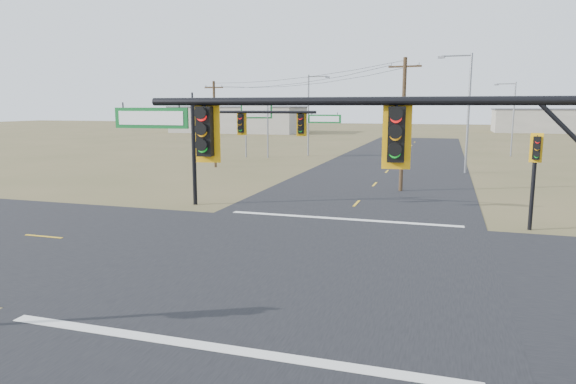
% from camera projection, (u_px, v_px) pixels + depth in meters
% --- Properties ---
extents(ground, '(320.00, 320.00, 0.00)m').
position_uv_depth(ground, '(303.00, 261.00, 19.36)').
color(ground, brown).
rests_on(ground, ground).
extents(road_ew, '(160.00, 14.00, 0.02)m').
position_uv_depth(road_ew, '(303.00, 260.00, 19.36)').
color(road_ew, black).
rests_on(road_ew, ground).
extents(road_ns, '(14.00, 160.00, 0.02)m').
position_uv_depth(road_ns, '(303.00, 260.00, 19.36)').
color(road_ns, black).
rests_on(road_ns, ground).
extents(stop_bar_near, '(12.00, 0.40, 0.01)m').
position_uv_depth(stop_bar_near, '(219.00, 348.00, 12.29)').
color(stop_bar_near, silver).
rests_on(stop_bar_near, road_ns).
extents(stop_bar_far, '(12.00, 0.40, 0.01)m').
position_uv_depth(stop_bar_far, '(342.00, 219.00, 26.43)').
color(stop_bar_far, silver).
rests_on(stop_bar_far, road_ns).
extents(mast_arm_near, '(10.33, 0.46, 6.45)m').
position_uv_depth(mast_arm_near, '(399.00, 161.00, 9.80)').
color(mast_arm_near, black).
rests_on(mast_arm_near, ground).
extents(mast_arm_far, '(8.82, 0.56, 6.04)m').
position_uv_depth(mast_arm_far, '(246.00, 131.00, 28.78)').
color(mast_arm_far, black).
rests_on(mast_arm_far, ground).
extents(pedestal_signal_ne, '(0.62, 0.54, 4.58)m').
position_uv_depth(pedestal_signal_ne, '(535.00, 160.00, 23.53)').
color(pedestal_signal_ne, black).
rests_on(pedestal_signal_ne, ground).
extents(utility_pole_near, '(2.19, 0.38, 8.96)m').
position_uv_depth(utility_pole_near, '(403.00, 123.00, 34.50)').
color(utility_pole_near, '#41301B').
rests_on(utility_pole_near, ground).
extents(utility_pole_far, '(1.98, 0.36, 8.10)m').
position_uv_depth(utility_pole_far, '(215.00, 122.00, 48.52)').
color(utility_pole_far, '#41301B').
rests_on(utility_pole_far, ground).
extents(highway_sign, '(3.42, 1.04, 6.62)m').
position_uv_depth(highway_sign, '(257.00, 116.00, 57.79)').
color(highway_sign, gray).
rests_on(highway_sign, ground).
extents(streetlight_a, '(2.85, 0.36, 10.21)m').
position_uv_depth(streetlight_a, '(466.00, 107.00, 43.94)').
color(streetlight_a, gray).
rests_on(streetlight_a, ground).
extents(streetlight_b, '(2.38, 0.30, 8.52)m').
position_uv_depth(streetlight_b, '(512.00, 115.00, 59.21)').
color(streetlight_b, gray).
rests_on(streetlight_b, ground).
extents(streetlight_c, '(2.62, 0.34, 9.37)m').
position_uv_depth(streetlight_c, '(310.00, 111.00, 59.93)').
color(streetlight_c, gray).
rests_on(streetlight_c, ground).
extents(bare_tree_a, '(3.62, 3.62, 7.04)m').
position_uv_depth(bare_tree_a, '(211.00, 108.00, 54.03)').
color(bare_tree_a, black).
rests_on(bare_tree_a, ground).
extents(bare_tree_b, '(2.95, 2.95, 5.74)m').
position_uv_depth(bare_tree_b, '(205.00, 116.00, 65.11)').
color(bare_tree_b, black).
rests_on(bare_tree_b, ground).
extents(warehouse_left, '(28.00, 14.00, 5.50)m').
position_uv_depth(warehouse_left, '(239.00, 120.00, 115.38)').
color(warehouse_left, '#A7A194').
rests_on(warehouse_left, ground).
extents(warehouse_mid, '(20.00, 12.00, 5.00)m').
position_uv_depth(warehouse_mid, '(541.00, 121.00, 115.32)').
color(warehouse_mid, '#A7A194').
rests_on(warehouse_mid, ground).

